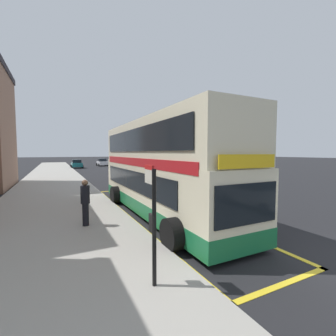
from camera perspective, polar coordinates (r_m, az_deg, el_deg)
The scene contains 8 objects.
ground_plane at distance 35.48m, azimuth -15.22°, elevation -1.01°, with size 260.00×260.00×0.00m, color black.
pavement_near at distance 34.80m, azimuth -26.60°, elevation -1.26°, with size 6.00×76.00×0.14m, color #A39E93.
double_decker_bus at distance 10.91m, azimuth -2.34°, elevation -0.74°, with size 3.15×11.23×4.40m.
bus_bay_markings at distance 11.62m, azimuth -2.86°, elevation -10.77°, with size 3.19×14.28×0.01m.
bus_stop_sign at distance 4.90m, azimuth -3.85°, elevation -11.40°, with size 0.09×0.51×2.54m.
parked_car_teal_behind at distance 46.53m, azimuth -21.85°, elevation 0.97°, with size 2.09×4.20×1.62m.
parked_car_white_ahead at distance 52.16m, azimuth -16.12°, elevation 1.38°, with size 2.09×4.20×1.62m.
pedestrian_waiting_near_sign at distance 9.36m, azimuth -19.97°, elevation -7.66°, with size 0.34×0.34×1.77m.
Camera 1 is at (-6.92, -2.68, 2.95)m, focal length 24.40 mm.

